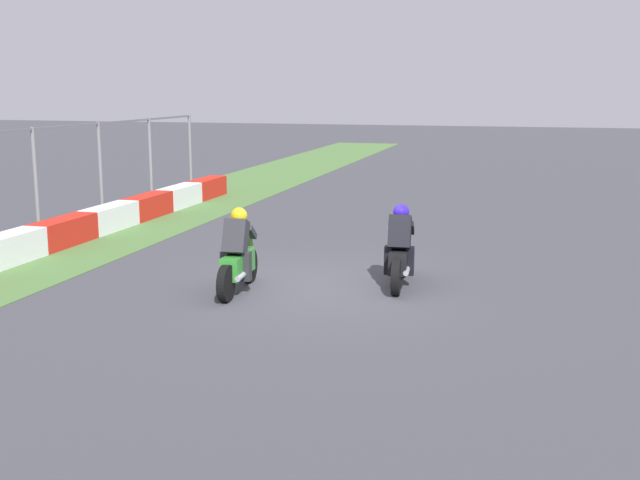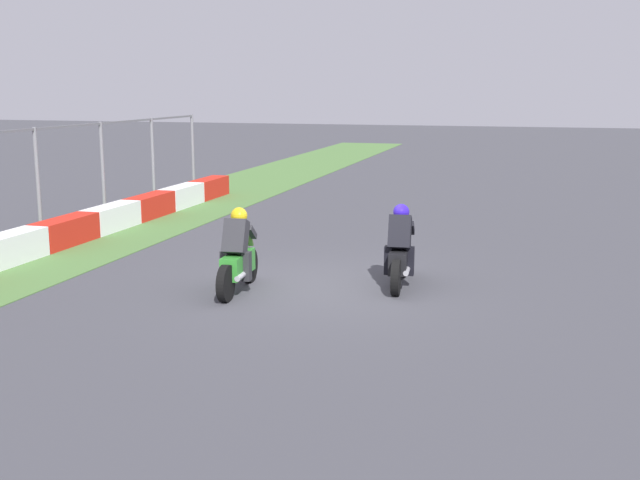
# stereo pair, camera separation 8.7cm
# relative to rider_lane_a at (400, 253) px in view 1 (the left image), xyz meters

# --- Properties ---
(ground_plane) EXTENTS (120.00, 120.00, 0.00)m
(ground_plane) POSITION_rel_rider_lane_a_xyz_m (-0.50, 1.34, -0.62)
(ground_plane) COLOR #3E3E45
(grass_verge) EXTENTS (72.00, 3.94, 0.02)m
(grass_verge) POSITION_rel_rider_lane_a_xyz_m (-0.50, 8.11, -0.62)
(grass_verge) COLOR #4C7439
(grass_verge) RESTS_ON ground_plane
(track_barrier) EXTENTS (22.42, 0.60, 0.64)m
(track_barrier) POSITION_rel_rider_lane_a_xyz_m (-0.50, 8.08, -0.30)
(track_barrier) COLOR red
(track_barrier) RESTS_ON ground_plane
(rider_lane_a) EXTENTS (2.04, 0.56, 1.51)m
(rider_lane_a) POSITION_rel_rider_lane_a_xyz_m (0.00, 0.00, 0.00)
(rider_lane_a) COLOR black
(rider_lane_a) RESTS_ON ground_plane
(rider_lane_b) EXTENTS (2.04, 0.55, 1.51)m
(rider_lane_b) POSITION_rel_rider_lane_a_xyz_m (-1.19, 2.71, 0.00)
(rider_lane_b) COLOR black
(rider_lane_b) RESTS_ON ground_plane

